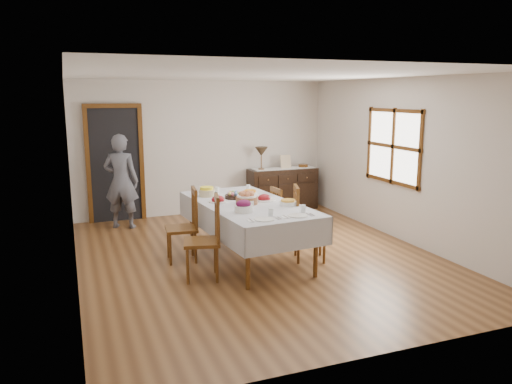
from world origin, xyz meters
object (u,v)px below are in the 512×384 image
object	(u,v)px
person	(121,178)
dining_table	(248,210)
chair_left_near	(206,237)
table_lamp	(261,152)
chair_right_near	(306,223)
sideboard	(282,189)
chair_right_far	(283,216)
chair_left_far	(185,224)

from	to	relation	value
person	dining_table	bearing A→B (deg)	145.47
chair_left_near	person	distance (m)	3.06
dining_table	person	world-z (taller)	person
table_lamp	dining_table	bearing A→B (deg)	-115.05
chair_right_near	table_lamp	size ratio (longest dim) A/B	2.34
dining_table	sideboard	bearing A→B (deg)	52.05
chair_right_far	sideboard	distance (m)	2.47
chair_left_far	person	world-z (taller)	person
dining_table	chair_right_far	xyz separation A→B (m)	(0.77, 0.50, -0.27)
chair_right_near	sideboard	world-z (taller)	chair_right_near
chair_left_near	chair_right_far	world-z (taller)	chair_left_near
chair_left_far	person	size ratio (longest dim) A/B	0.59
chair_right_far	table_lamp	xyz separation A→B (m)	(0.52, 2.25, 0.74)
chair_right_near	person	distance (m)	3.56
chair_right_far	person	bearing A→B (deg)	46.21
dining_table	chair_left_near	xyz separation A→B (m)	(-0.76, -0.52, -0.18)
chair_left_far	chair_right_far	size ratio (longest dim) A/B	1.14
dining_table	table_lamp	world-z (taller)	table_lamp
person	table_lamp	size ratio (longest dim) A/B	3.88
sideboard	person	bearing A→B (deg)	-174.26
chair_left_far	table_lamp	distance (m)	3.33
chair_left_far	sideboard	bearing A→B (deg)	140.02
dining_table	sideboard	size ratio (longest dim) A/B	1.79
dining_table	chair_left_far	distance (m)	0.91
chair_left_far	table_lamp	bearing A→B (deg)	145.64
chair_right_near	sideboard	distance (m)	3.22
dining_table	chair_right_near	xyz separation A→B (m)	(0.77, -0.31, -0.19)
person	table_lamp	world-z (taller)	person
chair_right_near	table_lamp	bearing A→B (deg)	9.72
sideboard	person	size ratio (longest dim) A/B	0.79
chair_left_near	chair_left_far	size ratio (longest dim) A/B	1.04
chair_left_near	table_lamp	world-z (taller)	table_lamp
chair_right_near	sideboard	bearing A→B (deg)	1.44
chair_left_near	table_lamp	bearing A→B (deg)	160.84
chair_right_near	table_lamp	xyz separation A→B (m)	(0.51, 3.06, 0.66)
chair_left_far	chair_right_near	world-z (taller)	chair_right_near
sideboard	person	xyz separation A→B (m)	(-3.24, -0.33, 0.47)
chair_left_near	chair_right_far	size ratio (longest dim) A/B	1.19
dining_table	table_lamp	size ratio (longest dim) A/B	5.48
chair_right_near	chair_left_near	bearing A→B (deg)	117.18
chair_right_near	person	world-z (taller)	person
dining_table	table_lamp	xyz separation A→B (m)	(1.28, 2.75, 0.47)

